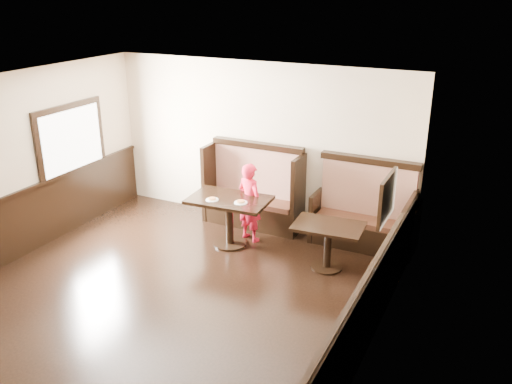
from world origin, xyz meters
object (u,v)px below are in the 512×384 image
Objects in this scene: booth_main at (254,195)px; child at (250,202)px; booth_neighbor at (364,218)px; table_neighbor at (328,236)px; table_main at (229,209)px.

child is (0.22, -0.61, 0.13)m from booth_main.
booth_neighbor is at bearing -0.05° from booth_main.
child reaches higher than table_neighbor.
booth_main is 1.66× the size of table_neighbor.
child is (0.21, 0.32, 0.04)m from table_main.
child is at bearing 161.44° from table_neighbor.
booth_main is at bearing 179.95° from booth_neighbor.
booth_neighbor is 1.02m from table_neighbor.
booth_main is at bearing 145.56° from table_neighbor.
booth_neighbor is at bearing 22.16° from table_main.
table_main is 1.68m from table_neighbor.
table_neighbor is 0.80× the size of child.
booth_neighbor is 1.57× the size of table_neighbor.
booth_neighbor is 1.84m from child.
booth_neighbor is 2.15m from table_main.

